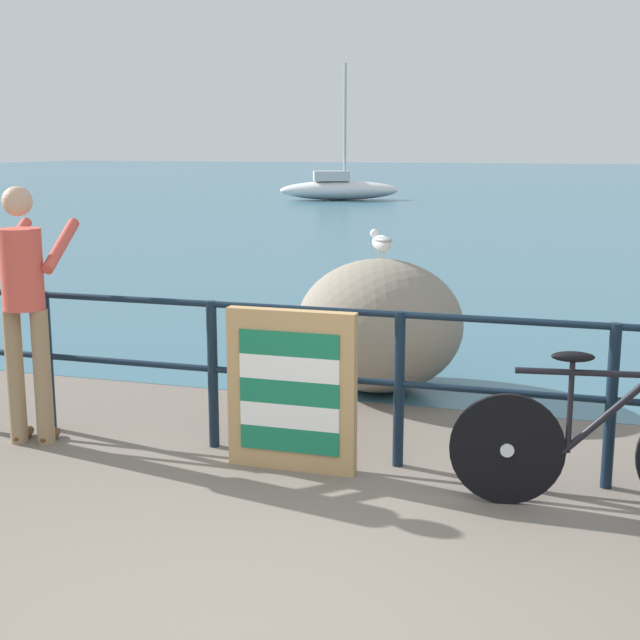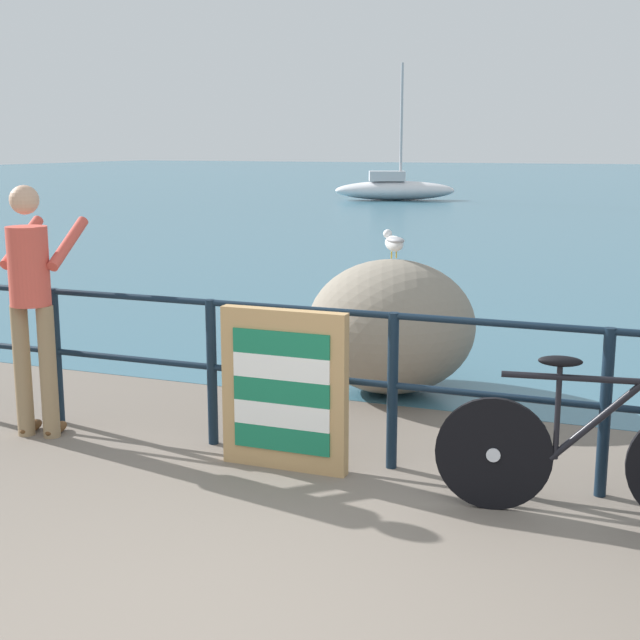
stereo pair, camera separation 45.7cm
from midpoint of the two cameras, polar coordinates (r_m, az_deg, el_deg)
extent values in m
cube|color=#6B6056|center=(23.29, 17.93, 5.58)|extent=(120.00, 120.00, 0.10)
cube|color=#38667A|center=(51.68, 19.90, 8.38)|extent=(120.00, 90.00, 0.01)
cylinder|color=black|center=(6.74, -14.79, -2.32)|extent=(0.07, 0.07, 1.02)
cylinder|color=black|center=(6.09, -4.86, -3.43)|extent=(0.07, 0.07, 1.02)
cylinder|color=black|center=(5.66, 7.02, -4.62)|extent=(0.07, 0.07, 1.02)
cylinder|color=black|center=(5.51, 20.22, -5.70)|extent=(0.07, 0.07, 1.02)
cylinder|color=black|center=(5.54, 7.14, 0.26)|extent=(7.75, 0.04, 0.04)
cylinder|color=black|center=(5.65, 7.03, -4.23)|extent=(7.75, 0.04, 0.04)
cylinder|color=black|center=(5.19, 13.65, -8.43)|extent=(0.66, 0.13, 0.66)
cylinder|color=#B7BCC6|center=(5.19, 13.65, -8.43)|extent=(0.09, 0.07, 0.08)
cylinder|color=black|center=(5.09, 19.76, -3.64)|extent=(0.98, 0.17, 0.04)
cylinder|color=black|center=(5.16, 19.88, -6.17)|extent=(0.50, 0.11, 0.50)
cylinder|color=black|center=(5.13, 17.58, -5.77)|extent=(0.03, 0.03, 0.53)
ellipsoid|color=black|center=(5.05, 17.78, -2.57)|extent=(0.25, 0.13, 0.06)
cylinder|color=#8C7251|center=(6.54, -16.76, -3.17)|extent=(0.12, 0.12, 0.95)
ellipsoid|color=#513319|center=(6.70, -16.30, -6.65)|extent=(0.14, 0.27, 0.08)
cylinder|color=#8C7251|center=(6.44, -15.21, -3.29)|extent=(0.12, 0.12, 0.95)
ellipsoid|color=#513319|center=(6.61, -14.77, -6.81)|extent=(0.14, 0.27, 0.08)
cylinder|color=#CC4C3F|center=(6.35, -16.36, 3.34)|extent=(0.28, 0.28, 0.55)
sphere|color=tan|center=(6.30, -16.59, 7.44)|extent=(0.20, 0.20, 0.20)
cylinder|color=#CC4C3F|center=(6.63, -16.81, 4.83)|extent=(0.16, 0.52, 0.34)
cylinder|color=#CC4C3F|center=(6.46, -14.01, 4.82)|extent=(0.16, 0.52, 0.34)
cube|color=tan|center=(5.61, 0.01, -4.56)|extent=(0.84, 0.09, 1.04)
cube|color=#19704C|center=(5.66, -0.18, -7.73)|extent=(0.66, 0.01, 0.16)
cube|color=white|center=(5.61, -0.18, -6.23)|extent=(0.66, 0.01, 0.16)
cube|color=#19704C|center=(5.57, -0.18, -4.69)|extent=(0.66, 0.01, 0.16)
cube|color=white|center=(5.53, -0.18, -3.14)|extent=(0.66, 0.01, 0.16)
cube|color=#19704C|center=(5.49, -0.18, -1.56)|extent=(0.66, 0.01, 0.16)
ellipsoid|color=gray|center=(7.42, 6.39, -0.40)|extent=(1.40, 1.43, 1.12)
cylinder|color=gold|center=(7.40, 6.41, 4.18)|extent=(0.01, 0.01, 0.06)
cylinder|color=gold|center=(7.42, 6.71, 4.19)|extent=(0.01, 0.01, 0.06)
ellipsoid|color=white|center=(7.40, 6.58, 4.92)|extent=(0.26, 0.26, 0.13)
ellipsoid|color=#9E9EA3|center=(7.38, 6.66, 5.13)|extent=(0.25, 0.26, 0.06)
sphere|color=white|center=(7.50, 6.15, 5.55)|extent=(0.08, 0.08, 0.08)
cone|color=gold|center=(7.54, 5.96, 5.55)|extent=(0.05, 0.05, 0.02)
ellipsoid|color=white|center=(33.01, 5.25, 8.32)|extent=(4.58, 2.76, 0.70)
cube|color=silver|center=(32.96, 4.74, 9.25)|extent=(1.50, 1.20, 0.36)
cylinder|color=#B2B2B7|center=(32.99, 5.69, 12.57)|extent=(0.10, 0.10, 4.20)
camera|label=1|loc=(0.23, -87.86, 0.43)|focal=49.59mm
camera|label=2|loc=(0.23, 92.14, -0.43)|focal=49.59mm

